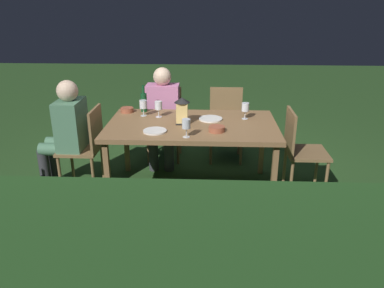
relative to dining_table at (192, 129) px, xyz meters
name	(u,v)px	position (x,y,z in m)	size (l,w,h in m)	color
ground_plane	(192,189)	(0.00, 0.00, -0.68)	(16.00, 16.00, 0.00)	#26471E
dining_table	(192,129)	(0.00, 0.00, 0.00)	(1.68, 1.00, 0.73)	olive
chair_head_near	(300,148)	(-1.09, 0.00, -0.19)	(0.40, 0.42, 0.87)	brown
chair_side_left_b	(165,119)	(0.38, -0.89, -0.19)	(0.42, 0.40, 0.87)	brown
person_in_pink	(163,112)	(0.38, -0.70, -0.04)	(0.38, 0.47, 1.15)	#C675A3
chair_side_left_a	(226,120)	(-0.38, -0.89, -0.19)	(0.42, 0.40, 0.87)	brown
chair_head_far	(86,144)	(1.09, 0.00, -0.19)	(0.40, 0.42, 0.87)	brown
person_in_green	(66,130)	(1.28, 0.00, -0.04)	(0.48, 0.38, 1.15)	#4C7A5B
lantern_centerpiece	(182,109)	(0.10, 0.01, 0.20)	(0.15, 0.15, 0.27)	black
green_bottle_on_table	(144,102)	(0.54, -0.40, 0.16)	(0.07, 0.07, 0.29)	#144723
wine_glass_a	(158,106)	(0.36, -0.20, 0.17)	(0.08, 0.08, 0.17)	silver
wine_glass_b	(143,105)	(0.52, -0.24, 0.17)	(0.08, 0.08, 0.17)	silver
wine_glass_c	(186,125)	(0.03, 0.40, 0.17)	(0.08, 0.08, 0.17)	silver
wine_glass_d	(245,108)	(-0.54, -0.18, 0.17)	(0.08, 0.08, 0.17)	silver
plate_a	(211,119)	(-0.18, -0.14, 0.06)	(0.24, 0.24, 0.01)	white
plate_b	(155,131)	(0.33, 0.26, 0.06)	(0.22, 0.22, 0.01)	silver
bowl_olives	(127,110)	(0.72, -0.37, 0.08)	(0.14, 0.14, 0.05)	#9E5138
bowl_bread	(217,129)	(-0.24, 0.23, 0.08)	(0.15, 0.15, 0.05)	#9E5138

